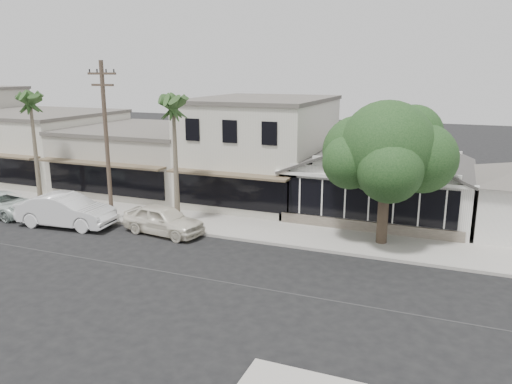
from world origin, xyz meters
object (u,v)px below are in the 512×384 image
at_px(car_1, 66,211).
at_px(shade_tree, 386,151).
at_px(car_0, 163,220).
at_px(utility_pole, 106,139).
at_px(car_2, 5,204).

relative_size(car_1, shade_tree, 0.77).
bearing_deg(car_0, car_1, 106.60).
distance_m(car_1, shade_tree, 17.46).
bearing_deg(utility_pole, shade_tree, 7.56).
distance_m(car_2, shade_tree, 22.27).
distance_m(utility_pole, shade_tree, 15.01).
xyz_separation_m(utility_pole, shade_tree, (14.88, 1.98, -0.08)).
distance_m(car_0, car_2, 10.73).
height_order(car_0, car_2, car_0).
bearing_deg(car_0, car_2, 100.67).
distance_m(utility_pole, car_1, 4.57).
relative_size(car_2, shade_tree, 0.69).
bearing_deg(car_2, car_1, -88.34).
bearing_deg(shade_tree, car_1, -167.76).
xyz_separation_m(car_2, shade_tree, (21.65, 3.27, 4.02)).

